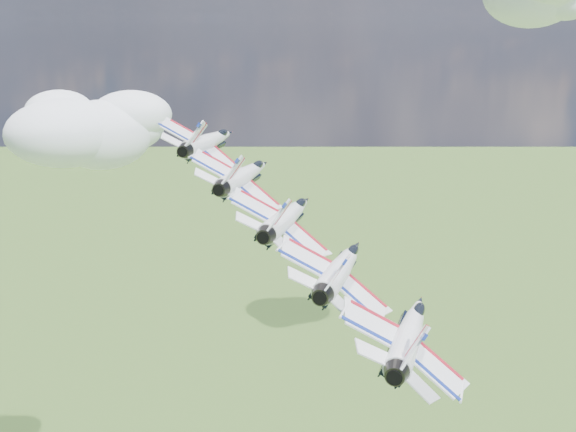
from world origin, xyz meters
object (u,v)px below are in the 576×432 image
(jet_2, at_px, (288,216))
(jet_3, at_px, (341,267))
(jet_0, at_px, (209,141))
(jet_4, at_px, (410,332))
(jet_1, at_px, (245,175))

(jet_2, bearing_deg, jet_3, -44.32)
(jet_0, bearing_deg, jet_2, -44.32)
(jet_4, bearing_deg, jet_1, 135.68)
(jet_0, height_order, jet_2, jet_0)
(jet_2, relative_size, jet_4, 1.00)
(jet_0, xyz_separation_m, jet_4, (32.11, -28.87, -10.20))
(jet_3, height_order, jet_4, jet_3)
(jet_0, xyz_separation_m, jet_2, (16.05, -14.43, -5.10))
(jet_1, xyz_separation_m, jet_2, (8.03, -7.22, -2.55))
(jet_3, xyz_separation_m, jet_4, (8.03, -7.22, -2.55))
(jet_1, bearing_deg, jet_0, 135.68)
(jet_2, xyz_separation_m, jet_4, (16.05, -14.43, -5.10))
(jet_1, bearing_deg, jet_3, -44.32)
(jet_3, distance_m, jet_4, 11.09)
(jet_0, relative_size, jet_1, 1.00)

